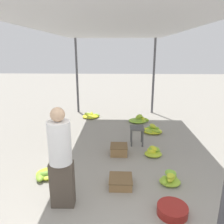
{
  "coord_description": "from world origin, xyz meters",
  "views": [
    {
      "loc": [
        0.16,
        -1.91,
        2.28
      ],
      "look_at": [
        0.0,
        2.8,
        0.94
      ],
      "focal_mm": 35.0,
      "sensor_mm": 36.0,
      "label": 1
    }
  ],
  "objects_px": {
    "banana_pile_right_1": "(153,151)",
    "basin_black": "(172,210)",
    "crate_near": "(121,182)",
    "crate_mid": "(119,150)",
    "stool": "(137,131)",
    "banana_pile_right_2": "(139,120)",
    "banana_pile_right_0": "(152,130)",
    "banana_pile_left_0": "(48,174)",
    "vendor_foreground": "(61,157)",
    "banana_pile_right_3": "(170,179)",
    "banana_pile_left_1": "(90,116)"
  },
  "relations": [
    {
      "from": "vendor_foreground",
      "to": "banana_pile_right_2",
      "type": "height_order",
      "value": "vendor_foreground"
    },
    {
      "from": "banana_pile_left_1",
      "to": "crate_mid",
      "type": "relative_size",
      "value": 1.64
    },
    {
      "from": "crate_near",
      "to": "crate_mid",
      "type": "distance_m",
      "value": 1.21
    },
    {
      "from": "vendor_foreground",
      "to": "banana_pile_right_1",
      "type": "distance_m",
      "value": 2.45
    },
    {
      "from": "basin_black",
      "to": "vendor_foreground",
      "type": "bearing_deg",
      "value": 174.83
    },
    {
      "from": "banana_pile_left_1",
      "to": "crate_near",
      "type": "height_order",
      "value": "crate_near"
    },
    {
      "from": "stool",
      "to": "banana_pile_right_0",
      "type": "height_order",
      "value": "stool"
    },
    {
      "from": "stool",
      "to": "banana_pile_left_1",
      "type": "xyz_separation_m",
      "value": [
        -1.45,
        2.23,
        -0.3
      ]
    },
    {
      "from": "banana_pile_left_1",
      "to": "banana_pile_left_0",
      "type": "bearing_deg",
      "value": -94.76
    },
    {
      "from": "crate_mid",
      "to": "banana_pile_left_0",
      "type": "bearing_deg",
      "value": -143.73
    },
    {
      "from": "banana_pile_right_3",
      "to": "crate_mid",
      "type": "xyz_separation_m",
      "value": [
        -0.91,
        1.13,
        0.0
      ]
    },
    {
      "from": "banana_pile_left_0",
      "to": "banana_pile_right_0",
      "type": "xyz_separation_m",
      "value": [
        2.25,
        2.33,
        0.02
      ]
    },
    {
      "from": "crate_near",
      "to": "banana_pile_left_1",
      "type": "bearing_deg",
      "value": 104.66
    },
    {
      "from": "banana_pile_left_0",
      "to": "banana_pile_right_0",
      "type": "bearing_deg",
      "value": 45.97
    },
    {
      "from": "banana_pile_right_3",
      "to": "stool",
      "type": "bearing_deg",
      "value": 105.48
    },
    {
      "from": "basin_black",
      "to": "banana_pile_left_0",
      "type": "xyz_separation_m",
      "value": [
        -2.1,
        0.9,
        -0.01
      ]
    },
    {
      "from": "basin_black",
      "to": "banana_pile_right_0",
      "type": "bearing_deg",
      "value": 87.29
    },
    {
      "from": "banana_pile_right_0",
      "to": "crate_mid",
      "type": "xyz_separation_m",
      "value": [
        -0.93,
        -1.36,
        0.03
      ]
    },
    {
      "from": "basin_black",
      "to": "banana_pile_right_0",
      "type": "distance_m",
      "value": 3.23
    },
    {
      "from": "stool",
      "to": "basin_black",
      "type": "height_order",
      "value": "stool"
    },
    {
      "from": "banana_pile_right_2",
      "to": "banana_pile_left_0",
      "type": "bearing_deg",
      "value": -121.21
    },
    {
      "from": "basin_black",
      "to": "crate_mid",
      "type": "height_order",
      "value": "crate_mid"
    },
    {
      "from": "vendor_foreground",
      "to": "banana_pile_left_1",
      "type": "xyz_separation_m",
      "value": [
        -0.17,
        4.5,
        -0.74
      ]
    },
    {
      "from": "banana_pile_left_1",
      "to": "crate_near",
      "type": "xyz_separation_m",
      "value": [
        1.04,
        -3.99,
        0.03
      ]
    },
    {
      "from": "banana_pile_right_0",
      "to": "crate_near",
      "type": "bearing_deg",
      "value": -109.18
    },
    {
      "from": "basin_black",
      "to": "banana_pile_right_2",
      "type": "xyz_separation_m",
      "value": [
        -0.11,
        4.18,
        0.01
      ]
    },
    {
      "from": "banana_pile_right_1",
      "to": "banana_pile_right_3",
      "type": "distance_m",
      "value": 1.12
    },
    {
      "from": "vendor_foreground",
      "to": "crate_near",
      "type": "height_order",
      "value": "vendor_foreground"
    },
    {
      "from": "vendor_foreground",
      "to": "banana_pile_right_3",
      "type": "bearing_deg",
      "value": 18.77
    },
    {
      "from": "vendor_foreground",
      "to": "banana_pile_right_2",
      "type": "distance_m",
      "value": 4.36
    },
    {
      "from": "banana_pile_left_0",
      "to": "banana_pile_left_1",
      "type": "relative_size",
      "value": 0.82
    },
    {
      "from": "stool",
      "to": "crate_mid",
      "type": "bearing_deg",
      "value": -128.7
    },
    {
      "from": "basin_black",
      "to": "banana_pile_left_0",
      "type": "bearing_deg",
      "value": 156.9
    },
    {
      "from": "vendor_foreground",
      "to": "banana_pile_left_1",
      "type": "height_order",
      "value": "vendor_foreground"
    },
    {
      "from": "stool",
      "to": "banana_pile_right_2",
      "type": "xyz_separation_m",
      "value": [
        0.23,
        1.76,
        -0.29
      ]
    },
    {
      "from": "banana_pile_right_0",
      "to": "banana_pile_right_3",
      "type": "xyz_separation_m",
      "value": [
        -0.02,
        -2.49,
        0.03
      ]
    },
    {
      "from": "crate_near",
      "to": "banana_pile_left_0",
      "type": "bearing_deg",
      "value": 169.88
    },
    {
      "from": "banana_pile_right_0",
      "to": "crate_near",
      "type": "distance_m",
      "value": 2.72
    },
    {
      "from": "stool",
      "to": "crate_near",
      "type": "bearing_deg",
      "value": -102.97
    },
    {
      "from": "banana_pile_right_1",
      "to": "basin_black",
      "type": "bearing_deg",
      "value": -89.6
    },
    {
      "from": "banana_pile_left_0",
      "to": "banana_pile_right_1",
      "type": "bearing_deg",
      "value": 24.62
    },
    {
      "from": "stool",
      "to": "crate_mid",
      "type": "distance_m",
      "value": 0.75
    },
    {
      "from": "basin_black",
      "to": "crate_near",
      "type": "height_order",
      "value": "crate_near"
    },
    {
      "from": "banana_pile_right_0",
      "to": "banana_pile_right_3",
      "type": "height_order",
      "value": "banana_pile_right_3"
    },
    {
      "from": "banana_pile_right_1",
      "to": "crate_mid",
      "type": "distance_m",
      "value": 0.76
    },
    {
      "from": "banana_pile_left_0",
      "to": "crate_mid",
      "type": "distance_m",
      "value": 1.64
    },
    {
      "from": "banana_pile_right_1",
      "to": "crate_mid",
      "type": "bearing_deg",
      "value": 178.89
    },
    {
      "from": "vendor_foreground",
      "to": "banana_pile_right_2",
      "type": "xyz_separation_m",
      "value": [
        1.5,
        4.03,
        -0.73
      ]
    },
    {
      "from": "banana_pile_left_1",
      "to": "crate_near",
      "type": "distance_m",
      "value": 4.13
    },
    {
      "from": "banana_pile_left_0",
      "to": "banana_pile_right_3",
      "type": "relative_size",
      "value": 1.24
    }
  ]
}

